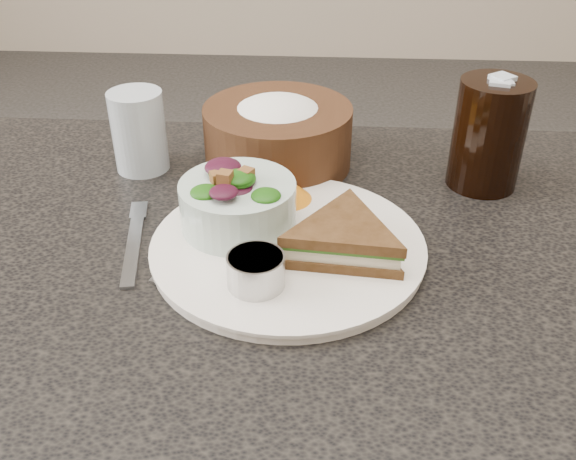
# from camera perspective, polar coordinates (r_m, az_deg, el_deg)

# --- Properties ---
(dining_table) EXTENTS (1.00, 0.70, 0.75)m
(dining_table) POSITION_cam_1_polar(r_m,az_deg,el_deg) (1.00, -0.07, -19.66)
(dining_table) COLOR black
(dining_table) RESTS_ON floor
(dinner_plate) EXTENTS (0.31, 0.31, 0.01)m
(dinner_plate) POSITION_cam_1_polar(r_m,az_deg,el_deg) (0.73, 0.00, -1.54)
(dinner_plate) COLOR white
(dinner_plate) RESTS_ON dining_table
(sandwich) EXTENTS (0.17, 0.17, 0.04)m
(sandwich) POSITION_cam_1_polar(r_m,az_deg,el_deg) (0.70, 4.97, -0.82)
(sandwich) COLOR brown
(sandwich) RESTS_ON dinner_plate
(salad_bowl) EXTENTS (0.17, 0.17, 0.08)m
(salad_bowl) POSITION_cam_1_polar(r_m,az_deg,el_deg) (0.74, -4.49, 2.94)
(salad_bowl) COLOR silver
(salad_bowl) RESTS_ON dinner_plate
(dressing_ramekin) EXTENTS (0.07, 0.07, 0.04)m
(dressing_ramekin) POSITION_cam_1_polar(r_m,az_deg,el_deg) (0.65, -2.86, -3.65)
(dressing_ramekin) COLOR #AAAAAA
(dressing_ramekin) RESTS_ON dinner_plate
(orange_wedge) EXTENTS (0.10, 0.10, 0.03)m
(orange_wedge) POSITION_cam_1_polar(r_m,az_deg,el_deg) (0.80, -0.20, 3.68)
(orange_wedge) COLOR orange
(orange_wedge) RESTS_ON dinner_plate
(fork) EXTENTS (0.04, 0.16, 0.00)m
(fork) POSITION_cam_1_polar(r_m,az_deg,el_deg) (0.76, -13.58, -1.39)
(fork) COLOR #979DA4
(fork) RESTS_ON dining_table
(knife) EXTENTS (0.06, 0.18, 0.00)m
(knife) POSITION_cam_1_polar(r_m,az_deg,el_deg) (0.76, -8.65, -0.72)
(knife) COLOR #A8ABB1
(knife) RESTS_ON dining_table
(bread_basket) EXTENTS (0.21, 0.21, 0.12)m
(bread_basket) POSITION_cam_1_polar(r_m,az_deg,el_deg) (0.89, -0.92, 9.22)
(bread_basket) COLOR #51311C
(bread_basket) RESTS_ON dining_table
(cola_glass) EXTENTS (0.10, 0.10, 0.16)m
(cola_glass) POSITION_cam_1_polar(r_m,az_deg,el_deg) (0.87, 17.47, 8.45)
(cola_glass) COLOR black
(cola_glass) RESTS_ON dining_table
(water_glass) EXTENTS (0.10, 0.10, 0.11)m
(water_glass) POSITION_cam_1_polar(r_m,az_deg,el_deg) (0.91, -13.11, 8.55)
(water_glass) COLOR silver
(water_glass) RESTS_ON dining_table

